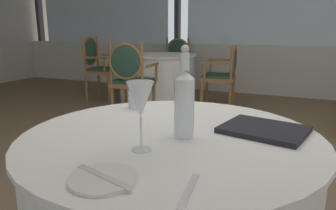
# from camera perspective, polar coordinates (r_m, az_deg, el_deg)

# --- Properties ---
(ground_plane) EXTENTS (14.02, 14.02, 0.00)m
(ground_plane) POSITION_cam_1_polar(r_m,az_deg,el_deg) (2.42, 6.92, -14.31)
(ground_plane) COLOR #756047
(window_wall_far) EXTENTS (10.78, 0.14, 2.68)m
(window_wall_far) POSITION_cam_1_polar(r_m,az_deg,el_deg) (5.76, 18.01, 12.39)
(window_wall_far) COLOR beige
(window_wall_far) RESTS_ON ground_plane
(side_plate) EXTENTS (0.18, 0.18, 0.01)m
(side_plate) POSITION_cam_1_polar(r_m,az_deg,el_deg) (0.85, -11.51, -12.81)
(side_plate) COLOR silver
(side_plate) RESTS_ON foreground_table
(butter_knife) EXTENTS (0.20, 0.08, 0.00)m
(butter_knife) POSITION_cam_1_polar(r_m,az_deg,el_deg) (0.85, -11.53, -12.50)
(butter_knife) COLOR silver
(butter_knife) RESTS_ON foreground_table
(dinner_fork) EXTENTS (0.04, 0.18, 0.00)m
(dinner_fork) POSITION_cam_1_polar(r_m,az_deg,el_deg) (0.78, 3.78, -15.06)
(dinner_fork) COLOR silver
(dinner_fork) RESTS_ON foreground_table
(water_bottle) EXTENTS (0.07, 0.07, 0.33)m
(water_bottle) POSITION_cam_1_polar(r_m,az_deg,el_deg) (1.11, 2.96, 0.68)
(water_bottle) COLOR white
(water_bottle) RESTS_ON foreground_table
(wine_glass) EXTENTS (0.09, 0.09, 0.22)m
(wine_glass) POSITION_cam_1_polar(r_m,az_deg,el_deg) (0.98, -4.97, 0.75)
(wine_glass) COLOR white
(wine_glass) RESTS_ON foreground_table
(water_tumbler) EXTENTS (0.08, 0.08, 0.08)m
(water_tumbler) POSITION_cam_1_polar(r_m,az_deg,el_deg) (1.55, -5.76, 0.91)
(water_tumbler) COLOR white
(water_tumbler) RESTS_ON foreground_table
(menu_book) EXTENTS (0.34, 0.30, 0.02)m
(menu_book) POSITION_cam_1_polar(r_m,az_deg,el_deg) (1.24, 16.88, -4.24)
(menu_book) COLOR black
(menu_book) RESTS_ON foreground_table
(background_table_0) EXTENTS (1.18, 1.18, 0.75)m
(background_table_0) POSITION_cam_1_polar(r_m,az_deg,el_deg) (4.88, -1.88, 4.68)
(background_table_0) COLOR white
(background_table_0) RESTS_ON ground_plane
(dining_chair_0_0) EXTENTS (0.57, 0.51, 0.97)m
(dining_chair_0_0) POSITION_cam_1_polar(r_m,az_deg,el_deg) (5.82, 1.42, 8.05)
(dining_chair_0_0) COLOR olive
(dining_chair_0_0) RESTS_ON ground_plane
(dining_chair_0_1) EXTENTS (0.51, 0.57, 1.02)m
(dining_chair_0_1) POSITION_cam_1_polar(r_m,az_deg,el_deg) (5.27, -12.57, 7.44)
(dining_chair_0_1) COLOR olive
(dining_chair_0_1) RESTS_ON ground_plane
(dining_chair_0_2) EXTENTS (0.57, 0.51, 0.98)m
(dining_chair_0_2) POSITION_cam_1_polar(r_m,az_deg,el_deg) (3.91, -6.81, 5.35)
(dining_chair_0_2) COLOR olive
(dining_chair_0_2) RESTS_ON ground_plane
(dining_chair_0_3) EXTENTS (0.51, 0.57, 0.89)m
(dining_chair_0_3) POSITION_cam_1_polar(r_m,az_deg,el_deg) (4.63, 10.08, 5.93)
(dining_chair_0_3) COLOR olive
(dining_chair_0_3) RESTS_ON ground_plane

